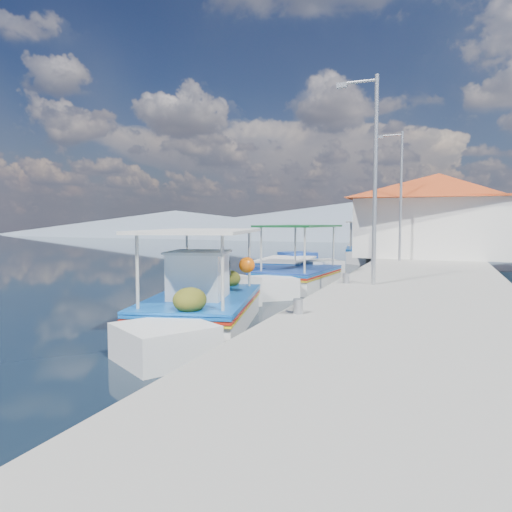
% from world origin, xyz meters
% --- Properties ---
extents(ground, '(160.00, 160.00, 0.00)m').
position_xyz_m(ground, '(0.00, 0.00, 0.00)').
color(ground, black).
rests_on(ground, ground).
extents(quay, '(5.00, 44.00, 0.50)m').
position_xyz_m(quay, '(5.90, 6.00, 0.25)').
color(quay, gray).
rests_on(quay, ground).
extents(bollards, '(0.20, 17.20, 0.30)m').
position_xyz_m(bollards, '(3.80, 5.25, 0.65)').
color(bollards, '#A5A8AD').
rests_on(bollards, quay).
extents(main_caique, '(3.26, 7.06, 2.39)m').
position_xyz_m(main_caique, '(1.54, -2.71, 0.46)').
color(main_caique, white).
rests_on(main_caique, ground).
extents(caique_green_canopy, '(2.33, 6.55, 2.46)m').
position_xyz_m(caique_green_canopy, '(1.81, 3.92, 0.37)').
color(caique_green_canopy, white).
rests_on(caique_green_canopy, ground).
extents(caique_blue_hull, '(2.30, 6.68, 1.19)m').
position_xyz_m(caique_blue_hull, '(0.40, 6.68, 0.32)').
color(caique_blue_hull, navy).
rests_on(caique_blue_hull, ground).
extents(caique_far, '(2.95, 7.35, 2.61)m').
position_xyz_m(caique_far, '(2.15, 16.79, 0.48)').
color(caique_far, white).
rests_on(caique_far, ground).
extents(harbor_building, '(10.49, 10.49, 4.40)m').
position_xyz_m(harbor_building, '(6.20, 15.00, 2.78)').
color(harbor_building, silver).
rests_on(harbor_building, quay).
extents(lamp_post_near, '(1.21, 0.14, 6.00)m').
position_xyz_m(lamp_post_near, '(4.51, 2.00, 3.85)').
color(lamp_post_near, '#A5A8AD').
rests_on(lamp_post_near, quay).
extents(lamp_post_far, '(1.21, 0.14, 6.00)m').
position_xyz_m(lamp_post_far, '(4.51, 11.00, 3.85)').
color(lamp_post_far, '#A5A8AD').
rests_on(lamp_post_far, quay).
extents(mountain_ridge, '(171.40, 96.00, 5.50)m').
position_xyz_m(mountain_ridge, '(6.54, 56.00, 2.04)').
color(mountain_ridge, slate).
rests_on(mountain_ridge, ground).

